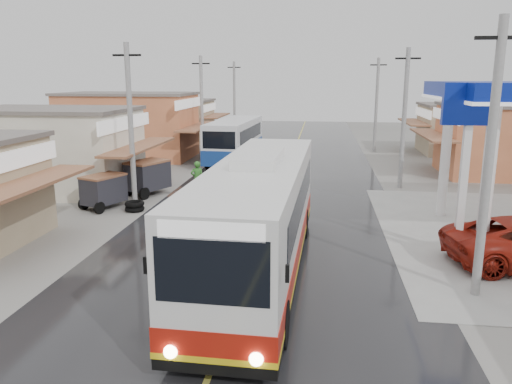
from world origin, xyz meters
TOP-DOWN VIEW (x-y plane):
  - ground at (0.00, 0.00)m, footprint 120.00×120.00m
  - road at (0.00, 15.00)m, footprint 12.00×90.00m
  - centre_line at (0.00, 15.00)m, footprint 0.15×90.00m
  - shopfronts_left at (-13.00, 18.00)m, footprint 11.00×44.00m
  - utility_poles_left at (-7.00, 16.00)m, footprint 1.60×50.00m
  - utility_poles_right at (7.00, 15.00)m, footprint 1.60×36.00m
  - coach_bus at (0.38, 0.86)m, footprint 3.21×12.98m
  - second_bus at (-4.22, 22.88)m, footprint 3.12×9.78m
  - cyclist at (-3.89, 9.87)m, footprint 1.29×2.20m
  - tricycle_near at (-7.15, 11.43)m, footprint 2.42×2.91m
  - tricycle_far at (-8.31, 8.27)m, footprint 2.10×2.56m
  - tyre_stack at (-6.62, 7.95)m, footprint 0.95×0.95m

SIDE VIEW (x-z plane):
  - ground at x=0.00m, z-range 0.00..0.00m
  - shopfronts_left at x=-13.00m, z-range -2.60..2.60m
  - utility_poles_left at x=-7.00m, z-range -4.00..4.00m
  - utility_poles_right at x=7.00m, z-range -4.00..4.00m
  - road at x=0.00m, z-range 0.00..0.02m
  - centre_line at x=0.00m, z-range 0.02..0.03m
  - tyre_stack at x=-6.62m, z-range 0.00..0.49m
  - cyclist at x=-3.89m, z-range -0.38..1.86m
  - tricycle_far at x=-8.31m, z-range 0.12..1.81m
  - tricycle_near at x=-7.15m, z-range 0.14..2.03m
  - second_bus at x=-4.22m, z-range 0.12..3.33m
  - coach_bus at x=0.38m, z-range -0.07..3.96m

